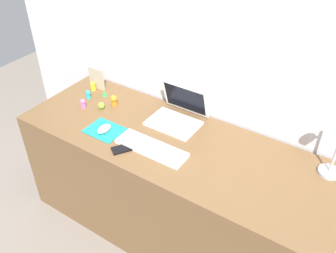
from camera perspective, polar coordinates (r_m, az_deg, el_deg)
The scene contains 15 objects.
ground_plane at distance 2.58m, azimuth 0.68°, elevation -15.30°, with size 6.00×6.00×0.00m, color slate.
back_wall at distance 2.30m, azimuth 5.82°, elevation 3.07°, with size 3.07×0.05×1.54m, color silver.
desk at distance 2.30m, azimuth 0.75°, elevation -9.56°, with size 1.87×0.66×0.74m, color brown.
laptop at distance 2.20m, azimuth 1.67°, elevation 2.22°, with size 0.30×0.27×0.21m.
keyboard at distance 2.00m, azimuth -2.59°, elevation -3.37°, with size 0.41×0.13×0.02m, color white.
mousepad at distance 2.17m, azimuth -9.85°, elevation -0.55°, with size 0.21×0.17×0.00m, color teal.
mouse at distance 2.15m, azimuth -9.90°, elevation -0.36°, with size 0.06×0.10×0.03m, color white.
cell_phone at distance 2.01m, azimuth -6.94°, elevation -3.41°, with size 0.06×0.13×0.01m, color black.
picture_frame at distance 2.56m, azimuth -11.04°, elevation 7.37°, with size 0.12×0.02×0.15m, color #B2A58C.
toy_figurine_cyan at distance 2.47m, azimuth -12.31°, elevation 4.94°, with size 0.03×0.03×0.06m.
toy_figurine_lime at distance 2.35m, azimuth -10.32°, elevation 3.23°, with size 0.04×0.04×0.04m, color #8CDB33.
toy_figurine_orange at distance 2.37m, azimuth -8.43°, elevation 4.11°, with size 0.04×0.04×0.07m.
toy_figurine_yellow at distance 2.56m, azimuth -11.57°, elevation 6.21°, with size 0.04×0.04×0.06m.
toy_figurine_green at distance 2.49m, azimuth -9.87°, elevation 5.12°, with size 0.03×0.03×0.04m, color green.
toy_figurine_pink at distance 2.38m, azimuth -13.07°, elevation 3.53°, with size 0.03×0.03×0.06m.
Camera 1 is at (0.86, -1.36, 2.02)m, focal length 39.21 mm.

